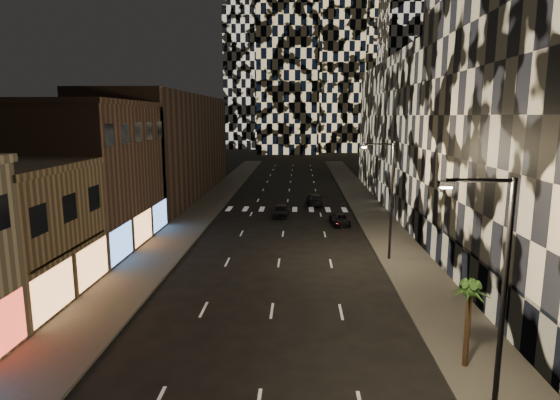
# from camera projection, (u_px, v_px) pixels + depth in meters

# --- Properties ---
(sidewalk_left) EXTENTS (4.00, 120.00, 0.15)m
(sidewalk_left) POSITION_uv_depth(u_px,v_px,m) (205.00, 208.00, 57.02)
(sidewalk_left) COLOR #47443F
(sidewalk_left) RESTS_ON ground
(sidewalk_right) EXTENTS (4.00, 120.00, 0.15)m
(sidewalk_right) POSITION_uv_depth(u_px,v_px,m) (370.00, 209.00, 56.19)
(sidewalk_right) COLOR #47443F
(sidewalk_right) RESTS_ON ground
(curb_left) EXTENTS (0.20, 120.00, 0.15)m
(curb_left) POSITION_uv_depth(u_px,v_px,m) (222.00, 208.00, 56.94)
(curb_left) COLOR #4C4C47
(curb_left) RESTS_ON ground
(curb_right) EXTENTS (0.20, 120.00, 0.15)m
(curb_right) POSITION_uv_depth(u_px,v_px,m) (352.00, 209.00, 56.28)
(curb_right) COLOR #4C4C47
(curb_right) RESTS_ON ground
(retail_brown) EXTENTS (10.00, 15.00, 12.00)m
(retail_brown) POSITION_uv_depth(u_px,v_px,m) (83.00, 177.00, 40.04)
(retail_brown) COLOR brown
(retail_brown) RESTS_ON ground
(retail_filler_left) EXTENTS (10.00, 40.00, 14.00)m
(retail_filler_left) POSITION_uv_depth(u_px,v_px,m) (168.00, 146.00, 65.92)
(retail_filler_left) COLOR brown
(retail_filler_left) RESTS_ON ground
(midrise_base) EXTENTS (0.60, 25.00, 3.00)m
(midrise_base) POSITION_uv_depth(u_px,v_px,m) (462.00, 264.00, 30.77)
(midrise_base) COLOR #383838
(midrise_base) RESTS_ON ground
(midrise_filler_right) EXTENTS (16.00, 40.00, 18.00)m
(midrise_filler_right) POSITION_uv_depth(u_px,v_px,m) (441.00, 133.00, 61.08)
(midrise_filler_right) COLOR #232326
(midrise_filler_right) RESTS_ON ground
(streetlight_near) EXTENTS (2.55, 0.25, 9.00)m
(streetlight_near) POSITION_uv_depth(u_px,v_px,m) (497.00, 288.00, 15.99)
(streetlight_near) COLOR black
(streetlight_near) RESTS_ON sidewalk_right
(streetlight_far) EXTENTS (2.55, 0.25, 9.00)m
(streetlight_far) POSITION_uv_depth(u_px,v_px,m) (389.00, 193.00, 35.66)
(streetlight_far) COLOR black
(streetlight_far) RESTS_ON sidewalk_right
(car_dark_midlane) EXTENTS (1.90, 4.04, 1.33)m
(car_dark_midlane) POSITION_uv_depth(u_px,v_px,m) (281.00, 211.00, 52.39)
(car_dark_midlane) COLOR black
(car_dark_midlane) RESTS_ON ground
(car_dark_oncoming) EXTENTS (2.06, 4.86, 1.40)m
(car_dark_oncoming) POSITION_uv_depth(u_px,v_px,m) (315.00, 200.00, 59.18)
(car_dark_oncoming) COLOR black
(car_dark_oncoming) RESTS_ON ground
(car_dark_rightlane) EXTENTS (2.17, 4.10, 1.10)m
(car_dark_rightlane) POSITION_uv_depth(u_px,v_px,m) (340.00, 220.00, 48.34)
(car_dark_rightlane) COLOR black
(car_dark_rightlane) RESTS_ON ground
(palm_tree) EXTENTS (2.03, 2.01, 3.98)m
(palm_tree) POSITION_uv_depth(u_px,v_px,m) (470.00, 296.00, 20.33)
(palm_tree) COLOR #47331E
(palm_tree) RESTS_ON sidewalk_right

